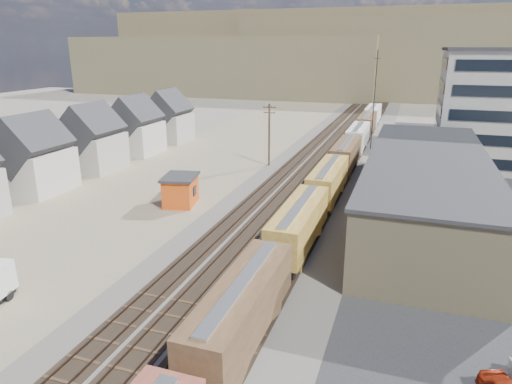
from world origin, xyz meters
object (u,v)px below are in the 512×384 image
(utility_pole_north, at_px, (269,133))
(maintenance_shed, at_px, (181,190))
(freight_train, at_px, (338,166))
(parked_car_blue, at_px, (454,162))

(utility_pole_north, xyz_separation_m, maintenance_shed, (-4.55, -21.75, -3.42))
(utility_pole_north, height_order, maintenance_shed, utility_pole_north)
(freight_train, xyz_separation_m, utility_pole_north, (-12.30, 7.39, 2.50))
(freight_train, distance_m, parked_car_blue, 23.29)
(utility_pole_north, bearing_deg, maintenance_shed, -101.81)
(utility_pole_north, relative_size, maintenance_shed, 1.75)
(maintenance_shed, bearing_deg, parked_car_blue, 43.23)
(maintenance_shed, xyz_separation_m, parked_car_blue, (32.99, 31.02, -1.16))
(freight_train, xyz_separation_m, parked_car_blue, (16.14, 16.66, -2.08))
(freight_train, bearing_deg, parked_car_blue, 45.90)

